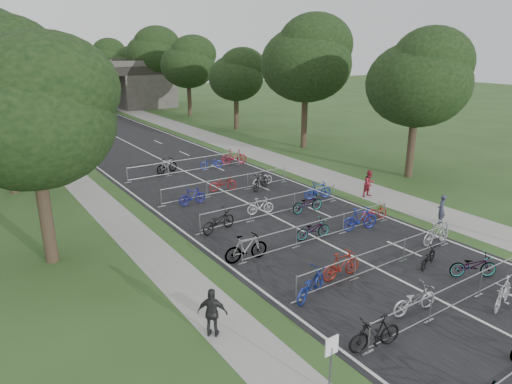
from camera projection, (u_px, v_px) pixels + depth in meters
The scene contains 46 objects.
road at pixel (97, 127), 53.38m from camera, with size 11.00×140.00×0.01m, color black.
sidewalk_right at pixel (161, 121), 57.63m from camera, with size 3.00×140.00×0.01m, color gray.
sidewalk_left at pixel (27, 134), 49.39m from camera, with size 2.00×140.00×0.01m, color gray.
lane_markings at pixel (97, 127), 53.38m from camera, with size 0.12×140.00×0.00m, color silver.
overpass_bridge at pixel (64, 87), 64.12m from camera, with size 31.00×8.00×7.05m.
park_sign at pixel (331, 355), 12.31m from camera, with size 0.45×0.06×1.83m.
tree_left_0 at pixel (34, 116), 18.45m from camera, with size 6.72×6.72×10.25m.
tree_right_0 at pixel (420, 80), 31.34m from camera, with size 7.17×7.17×10.93m.
tree_right_1 at pixel (308, 60), 40.51m from camera, with size 8.18×8.18×12.47m.
tree_right_2 at pixel (237, 76), 50.57m from camera, with size 6.16×6.16×9.39m.
tree_right_3 at pixel (189, 63), 59.74m from camera, with size 7.17×7.17×10.93m.
tree_right_4 at pixel (153, 54), 68.90m from camera, with size 8.18×8.18×12.47m.
tree_right_5 at pixel (128, 64), 78.96m from camera, with size 6.16×6.16×9.39m.
tree_right_6 at pixel (107, 57), 88.13m from camera, with size 7.17×7.17×10.93m.
barrier_row_1 at pixel (457, 295), 16.62m from camera, with size 9.70×0.08×1.10m.
barrier_row_2 at pixel (380, 258), 19.46m from camera, with size 9.70×0.08×1.10m.
barrier_row_3 at pixel (321, 230), 22.45m from camera, with size 9.70×0.08×1.10m.
barrier_row_4 at pixel (273, 207), 25.61m from camera, with size 9.70×0.08×1.10m.
barrier_row_5 at pixel (228, 185), 29.55m from camera, with size 9.70×0.08×1.10m.
barrier_row_6 at pixel (187, 166), 34.28m from camera, with size 9.70×0.08×1.10m.
bike_4 at pixel (375, 333), 14.36m from camera, with size 0.54×1.92×1.15m, color black.
bike_5 at pixel (414, 300), 16.34m from camera, with size 0.69×1.98×1.04m, color #93949A.
bike_6 at pixel (503, 293), 16.67m from camera, with size 0.54×1.91×1.15m, color #A5A5AD.
bike_7 at pixel (473, 266), 18.87m from camera, with size 0.69×1.97×1.03m, color #9FA2A7.
bike_8 at pixel (311, 284), 17.33m from camera, with size 0.73×2.09×1.10m, color navy.
bike_9 at pixel (341, 265), 18.76m from camera, with size 0.56×1.97×1.18m, color maroon.
bike_10 at pixel (428, 257), 19.83m from camera, with size 0.58×1.67×0.88m, color black.
bike_11 at pixel (437, 233), 21.98m from camera, with size 0.54×1.91×1.15m, color #A7A5AD.
bike_12 at pixel (246, 248), 20.24m from camera, with size 0.59×2.10×1.26m, color #9FA2A7.
bike_13 at pixel (313, 229), 22.62m from camera, with size 0.66×1.90×1.00m, color #9FA2A7.
bike_14 at pixel (360, 219), 23.66m from camera, with size 0.58×2.04×1.23m, color navy.
bike_15 at pixel (374, 212), 25.10m from camera, with size 0.59×1.70×0.89m, color maroon.
bike_16 at pixel (218, 221), 23.48m from camera, with size 0.76×2.17×1.14m, color black.
bike_17 at pixel (260, 206), 25.92m from camera, with size 0.46×1.62×0.98m, color #B4B4BC.
bike_18 at pixel (307, 203), 26.22m from camera, with size 0.71×2.03×1.07m, color #9FA2A7.
bike_19 at pixel (318, 190), 28.52m from camera, with size 0.52×1.84×1.11m, color navy.
bike_20 at pixel (192, 196), 27.52m from camera, with size 0.48×1.72×1.03m, color navy.
bike_21 at pixel (223, 183), 30.13m from camera, with size 0.65×1.87×0.98m, color maroon.
bike_22 at pixel (261, 182), 30.25m from camera, with size 0.54×1.92×1.15m, color black.
bike_23 at pixel (263, 179), 31.15m from camera, with size 0.63×1.81×0.95m, color #A9A7AF.
bike_25 at pixel (167, 166), 34.17m from camera, with size 0.54×1.92×1.15m, color #9FA2A7.
bike_26 at pixel (212, 163), 35.36m from camera, with size 0.64×1.83×0.96m, color #1C2A9B.
bike_27 at pixel (234, 157), 36.77m from camera, with size 0.58×2.05×1.23m, color maroon.
pedestrian_a at pixel (441, 209), 24.42m from camera, with size 0.60×0.39×1.64m, color #2B2D41.
pedestrian_b at pixel (369, 184), 28.83m from camera, with size 0.83×0.65×1.71m, color maroon.
pedestrian_c at pixel (212, 313), 14.93m from camera, with size 1.01×0.42×1.73m, color #232426.
Camera 1 is at (-14.27, -4.44, 9.24)m, focal length 32.00 mm.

